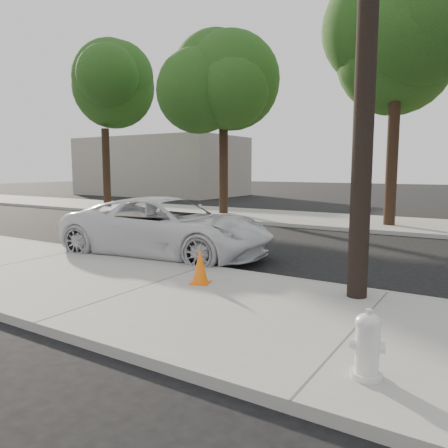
{
  "coord_description": "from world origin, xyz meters",
  "views": [
    {
      "loc": [
        5.56,
        -10.19,
        2.37
      ],
      "look_at": [
        -0.12,
        -1.13,
        1.0
      ],
      "focal_mm": 35.0,
      "sensor_mm": 36.0,
      "label": 1
    }
  ],
  "objects_px": {
    "utility_pole": "(368,23)",
    "fire_hydrant": "(367,347)",
    "police_cruiser": "(167,227)",
    "traffic_cone": "(200,267)"
  },
  "relations": [
    {
      "from": "utility_pole",
      "to": "fire_hydrant",
      "type": "relative_size",
      "value": 12.78
    },
    {
      "from": "fire_hydrant",
      "to": "utility_pole",
      "type": "bearing_deg",
      "value": 96.59
    },
    {
      "from": "utility_pole",
      "to": "police_cruiser",
      "type": "xyz_separation_m",
      "value": [
        -5.51,
        1.55,
        -3.9
      ]
    },
    {
      "from": "police_cruiser",
      "to": "fire_hydrant",
      "type": "distance_m",
      "value": 7.82
    },
    {
      "from": "police_cruiser",
      "to": "fire_hydrant",
      "type": "height_order",
      "value": "police_cruiser"
    },
    {
      "from": "traffic_cone",
      "to": "utility_pole",
      "type": "bearing_deg",
      "value": 14.65
    },
    {
      "from": "utility_pole",
      "to": "police_cruiser",
      "type": "height_order",
      "value": "utility_pole"
    },
    {
      "from": "utility_pole",
      "to": "fire_hydrant",
      "type": "distance_m",
      "value": 5.2
    },
    {
      "from": "traffic_cone",
      "to": "police_cruiser",
      "type": "bearing_deg",
      "value": 139.71
    },
    {
      "from": "police_cruiser",
      "to": "traffic_cone",
      "type": "xyz_separation_m",
      "value": [
        2.69,
        -2.28,
        -0.32
      ]
    }
  ]
}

